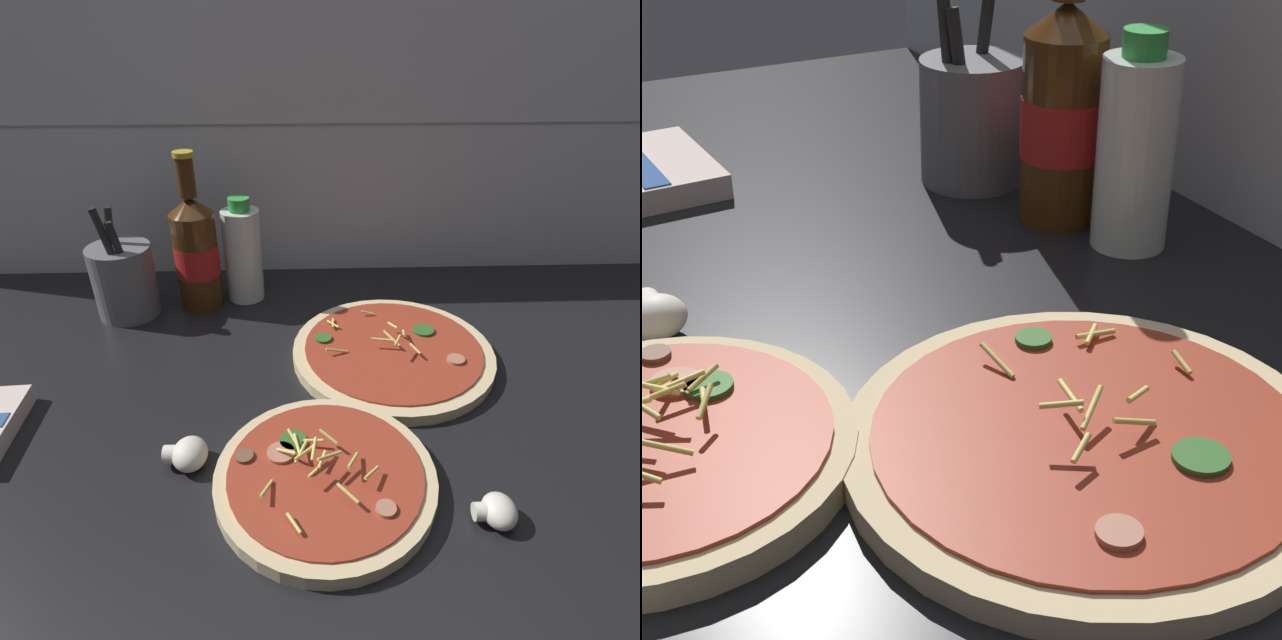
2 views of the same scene
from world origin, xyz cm
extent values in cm
cube|color=black|center=(0.00, 0.00, 1.25)|extent=(160.00, 90.00, 2.50)
cube|color=silver|center=(0.00, 45.50, 30.00)|extent=(160.00, 1.00, 60.00)
cube|color=gray|center=(0.00, 44.95, 30.00)|extent=(156.80, 0.16, 0.30)
cylinder|color=beige|center=(1.15, -8.81, 3.40)|extent=(23.86, 23.86, 1.79)
cylinder|color=#9E3823|center=(1.15, -8.81, 4.44)|extent=(21.00, 21.00, 0.30)
cylinder|color=brown|center=(-7.62, -6.66, 4.79)|extent=(2.02, 2.02, 0.40)
cylinder|color=#B7755B|center=(-3.63, -6.33, 4.79)|extent=(3.11, 3.11, 0.40)
cylinder|color=#B7755B|center=(6.88, -14.03, 4.79)|extent=(2.06, 2.06, 0.40)
cylinder|color=#336628|center=(-2.29, -4.57, 4.79)|extent=(3.10, 3.10, 0.40)
cylinder|color=#EADB6B|center=(3.17, -12.96, 5.94)|extent=(2.27, 2.18, 0.95)
cylinder|color=#EADB6B|center=(-0.80, -7.88, 6.56)|extent=(2.69, 2.42, 0.43)
cylinder|color=#EADB6B|center=(-0.15, -5.37, 5.57)|extent=(2.33, 0.76, 0.69)
cylinder|color=#EADB6B|center=(-0.05, -10.46, 6.31)|extent=(1.56, 1.64, 0.37)
cylinder|color=#EADB6B|center=(-1.79, -6.33, 5.92)|extent=(0.99, 3.27, 0.52)
cylinder|color=#EADB6B|center=(-4.92, -11.56, 5.25)|extent=(1.34, 3.00, 1.33)
cylinder|color=#EADB6B|center=(1.58, -9.25, 7.23)|extent=(2.76, 1.98, 1.08)
cylinder|color=#EADB6B|center=(-2.12, -15.59, 5.17)|extent=(1.60, 2.21, 0.60)
cylinder|color=#EADB6B|center=(5.86, -10.38, 5.78)|extent=(1.94, 2.26, 0.96)
cylinder|color=#EADB6B|center=(-1.39, -8.07, 6.66)|extent=(1.57, 2.43, 1.22)
cylinder|color=#EADB6B|center=(1.63, -5.62, 6.36)|extent=(2.20, 1.69, 1.18)
cylinder|color=#EADB6B|center=(-0.09, -7.61, 6.60)|extent=(0.86, 2.75, 1.03)
cylinder|color=#EADB6B|center=(-2.26, -4.83, 5.49)|extent=(1.43, 2.36, 0.96)
cylinder|color=#EADB6B|center=(4.11, -8.64, 5.78)|extent=(1.62, 3.10, 1.38)
cylinder|color=#EADB6B|center=(0.80, -9.41, 6.88)|extent=(1.14, 2.07, 0.90)
cylinder|color=#EADB6B|center=(-2.96, -6.91, 5.59)|extent=(2.33, 1.89, 1.22)
cylinder|color=beige|center=(12.18, 14.18, 3.33)|extent=(29.40, 29.40, 1.67)
cylinder|color=#9E3823|center=(12.18, 14.18, 4.32)|extent=(25.87, 25.87, 0.30)
cylinder|color=#336628|center=(2.05, 16.50, 4.67)|extent=(2.51, 2.51, 0.40)
cylinder|color=#B7755B|center=(20.49, 10.39, 4.67)|extent=(2.48, 2.48, 0.40)
cylinder|color=#336628|center=(17.53, 18.11, 4.67)|extent=(3.31, 3.31, 0.40)
cylinder|color=#EADB6B|center=(11.94, 14.45, 5.78)|extent=(2.32, 2.85, 1.33)
cylinder|color=#EADB6B|center=(12.55, 17.28, 6.20)|extent=(1.32, 2.26, 0.69)
cylinder|color=#EADB6B|center=(10.50, 13.88, 5.96)|extent=(3.29, 0.93, 0.37)
cylinder|color=#EADB6B|center=(3.83, 12.66, 5.07)|extent=(3.27, 0.98, 1.29)
cylinder|color=#EADB6B|center=(3.73, 20.05, 4.92)|extent=(1.91, 2.04, 0.46)
cylinder|color=#EADB6B|center=(9.50, 23.13, 5.02)|extent=(2.06, 0.51, 0.86)
cylinder|color=#EADB6B|center=(12.33, 12.00, 7.04)|extent=(1.45, 2.44, 0.58)
cylinder|color=#EADB6B|center=(3.76, 20.37, 4.88)|extent=(0.56, 3.01, 0.59)
cylinder|color=#EADB6B|center=(14.02, 15.99, 5.59)|extent=(0.82, 2.81, 1.09)
cylinder|color=#EADB6B|center=(14.86, 11.75, 5.75)|extent=(1.47, 1.99, 0.88)
cylinder|color=#47280F|center=(-18.47, 31.59, 10.74)|extent=(7.23, 7.23, 16.48)
cone|color=#47280F|center=(-18.47, 31.59, 20.36)|extent=(7.23, 7.23, 2.75)
cylinder|color=#47280F|center=(-18.47, 31.59, 24.79)|extent=(2.75, 2.75, 6.12)
cylinder|color=gold|center=(-18.47, 31.59, 28.25)|extent=(3.16, 3.16, 0.80)
cylinder|color=red|center=(-18.47, 31.59, 11.07)|extent=(7.31, 7.31, 5.27)
cylinder|color=silver|center=(-11.05, 33.96, 10.53)|extent=(6.45, 6.45, 16.05)
cylinder|color=green|center=(-11.05, 33.96, 19.65)|extent=(3.55, 3.55, 2.19)
cylinder|color=white|center=(16.60, -14.08, 3.94)|extent=(1.85, 1.85, 1.85)
ellipsoid|color=silver|center=(18.24, -14.08, 3.94)|extent=(3.49, 4.10, 2.87)
cylinder|color=white|center=(-15.69, -5.46, 4.12)|extent=(2.09, 2.09, 2.09)
ellipsoid|color=silver|center=(-13.84, -5.46, 4.12)|extent=(3.94, 4.64, 3.25)
cylinder|color=slate|center=(-30.30, 29.12, 8.50)|extent=(10.13, 10.13, 12.00)
cylinder|color=black|center=(-30.40, 26.59, 14.57)|extent=(3.95, 1.36, 14.51)
cylinder|color=black|center=(-29.15, 27.25, 13.41)|extent=(3.23, 2.62, 12.26)
cylinder|color=black|center=(-31.89, 30.88, 13.81)|extent=(2.84, 2.73, 13.08)
camera|label=1|loc=(-0.81, -45.67, 46.05)|focal=28.00mm
camera|label=2|loc=(50.19, -14.17, 38.72)|focal=55.00mm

